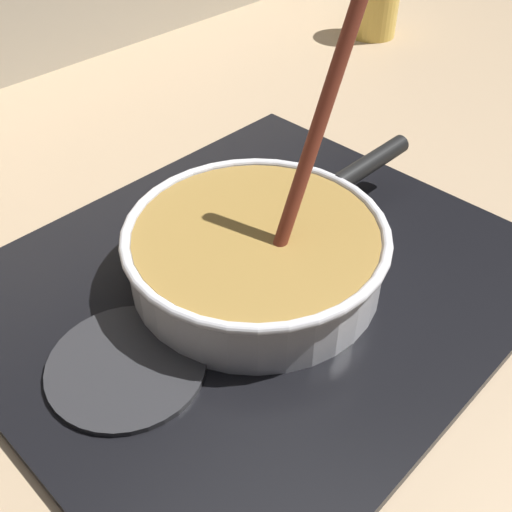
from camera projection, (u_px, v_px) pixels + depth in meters
The scene contains 6 objects.
ground at pixel (374, 359), 0.60m from camera, with size 2.40×1.60×0.04m, color #9E8466.
hob_plate at pixel (256, 282), 0.64m from camera, with size 0.56×0.48×0.01m, color black.
burner_ring at pixel (256, 275), 0.63m from camera, with size 0.20×0.20×0.01m, color #592D0C.
spare_burner at pixel (127, 365), 0.54m from camera, with size 0.15×0.15×0.01m, color #262628.
cooking_pan at pixel (257, 251), 0.61m from camera, with size 0.39×0.27×0.30m.
condiment_jar at pixel (375, 5), 1.15m from camera, with size 0.09×0.09×0.12m.
Camera 1 is at (-0.36, -0.19, 0.45)m, focal length 42.38 mm.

